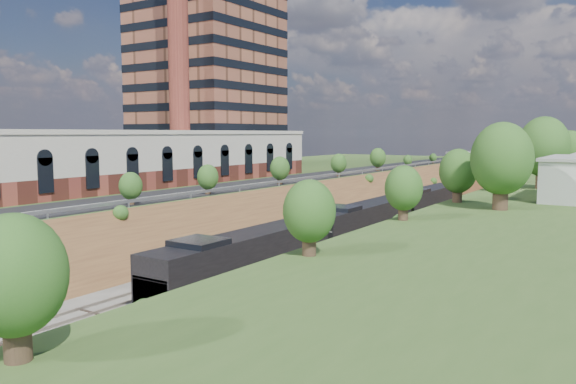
% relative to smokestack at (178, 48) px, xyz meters
% --- Properties ---
extents(platform_left, '(44.00, 180.00, 5.00)m').
position_rel_smokestack_xyz_m(platform_left, '(3.00, 4.00, -22.50)').
color(platform_left, '#3A5724').
rests_on(platform_left, ground).
extents(embankment_left, '(10.00, 180.00, 10.00)m').
position_rel_smokestack_xyz_m(embankment_left, '(25.00, 4.00, -25.00)').
color(embankment_left, brown).
rests_on(embankment_left, ground).
extents(embankment_right, '(10.00, 180.00, 10.00)m').
position_rel_smokestack_xyz_m(embankment_right, '(47.00, 4.00, -25.00)').
color(embankment_right, brown).
rests_on(embankment_right, ground).
extents(rail_left_track, '(1.58, 180.00, 0.18)m').
position_rel_smokestack_xyz_m(rail_left_track, '(33.40, 4.00, -24.91)').
color(rail_left_track, gray).
rests_on(rail_left_track, ground).
extents(rail_right_track, '(1.58, 180.00, 0.18)m').
position_rel_smokestack_xyz_m(rail_right_track, '(38.60, 4.00, -24.91)').
color(rail_right_track, gray).
rests_on(rail_right_track, ground).
extents(road, '(8.00, 180.00, 0.10)m').
position_rel_smokestack_xyz_m(road, '(20.50, 4.00, -19.95)').
color(road, black).
rests_on(road, platform_left).
extents(guardrail, '(0.10, 171.00, 0.70)m').
position_rel_smokestack_xyz_m(guardrail, '(24.60, 3.80, -19.45)').
color(guardrail, '#99999E').
rests_on(guardrail, platform_left).
extents(commercial_building, '(14.30, 62.30, 7.00)m').
position_rel_smokestack_xyz_m(commercial_building, '(8.00, -18.00, -16.49)').
color(commercial_building, brown).
rests_on(commercial_building, platform_left).
extents(highrise_tower, '(22.00, 22.00, 53.90)m').
position_rel_smokestack_xyz_m(highrise_tower, '(-8.00, 16.00, 7.88)').
color(highrise_tower, brown).
rests_on(highrise_tower, platform_left).
extents(smokestack, '(3.20, 3.20, 40.00)m').
position_rel_smokestack_xyz_m(smokestack, '(0.00, 0.00, 0.00)').
color(smokestack, brown).
rests_on(smokestack, platform_left).
extents(overpass, '(24.50, 8.30, 7.40)m').
position_rel_smokestack_xyz_m(overpass, '(36.00, 66.00, -20.08)').
color(overpass, gray).
rests_on(overpass, ground).
extents(tree_right_large, '(5.25, 5.25, 7.61)m').
position_rel_smokestack_xyz_m(tree_right_large, '(53.00, -16.00, -15.62)').
color(tree_right_large, '#473323').
rests_on(tree_right_large, platform_right).
extents(tree_left_crest, '(2.45, 2.45, 3.55)m').
position_rel_smokestack_xyz_m(tree_left_crest, '(24.20, -36.00, -17.96)').
color(tree_left_crest, '#473323').
rests_on(tree_left_crest, platform_left).
extents(freight_train, '(3.25, 147.86, 4.80)m').
position_rel_smokestack_xyz_m(freight_train, '(38.60, 33.09, -22.28)').
color(freight_train, black).
rests_on(freight_train, ground).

